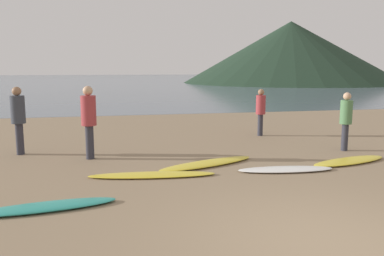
{
  "coord_description": "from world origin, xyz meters",
  "views": [
    {
      "loc": [
        -2.74,
        -4.3,
        2.28
      ],
      "look_at": [
        -0.48,
        6.35,
        0.6
      ],
      "focal_mm": 37.16,
      "sensor_mm": 36.0,
      "label": 1
    }
  ],
  "objects_px": {
    "surfboard_1": "(152,175)",
    "person_2": "(89,116)",
    "surfboard_4": "(349,161)",
    "person_0": "(346,117)",
    "surfboard_2": "(207,163)",
    "person_3": "(261,108)",
    "person_1": "(18,115)",
    "surfboard_3": "(286,169)",
    "surfboard_0": "(45,207)"
  },
  "relations": [
    {
      "from": "surfboard_1",
      "to": "person_2",
      "type": "bearing_deg",
      "value": 131.05
    },
    {
      "from": "surfboard_4",
      "to": "person_0",
      "type": "xyz_separation_m",
      "value": [
        0.68,
        1.28,
        0.9
      ]
    },
    {
      "from": "surfboard_2",
      "to": "person_3",
      "type": "distance_m",
      "value": 4.58
    },
    {
      "from": "person_1",
      "to": "person_0",
      "type": "bearing_deg",
      "value": -103.29
    },
    {
      "from": "surfboard_3",
      "to": "person_3",
      "type": "xyz_separation_m",
      "value": [
        1.16,
        4.44,
        0.88
      ]
    },
    {
      "from": "person_2",
      "to": "person_1",
      "type": "bearing_deg",
      "value": 99.21
    },
    {
      "from": "surfboard_2",
      "to": "person_1",
      "type": "height_order",
      "value": "person_1"
    },
    {
      "from": "surfboard_3",
      "to": "person_1",
      "type": "distance_m",
      "value": 6.87
    },
    {
      "from": "person_0",
      "to": "surfboard_3",
      "type": "bearing_deg",
      "value": -34.22
    },
    {
      "from": "surfboard_2",
      "to": "surfboard_1",
      "type": "bearing_deg",
      "value": -174.75
    },
    {
      "from": "surfboard_4",
      "to": "person_3",
      "type": "relative_size",
      "value": 1.43
    },
    {
      "from": "surfboard_3",
      "to": "person_0",
      "type": "height_order",
      "value": "person_0"
    },
    {
      "from": "surfboard_4",
      "to": "person_1",
      "type": "relative_size",
      "value": 1.26
    },
    {
      "from": "surfboard_0",
      "to": "surfboard_4",
      "type": "height_order",
      "value": "surfboard_0"
    },
    {
      "from": "person_3",
      "to": "person_0",
      "type": "bearing_deg",
      "value": 54.32
    },
    {
      "from": "surfboard_4",
      "to": "person_1",
      "type": "distance_m",
      "value": 8.41
    },
    {
      "from": "surfboard_3",
      "to": "surfboard_4",
      "type": "bearing_deg",
      "value": 18.8
    },
    {
      "from": "surfboard_3",
      "to": "person_0",
      "type": "relative_size",
      "value": 1.34
    },
    {
      "from": "surfboard_1",
      "to": "surfboard_4",
      "type": "bearing_deg",
      "value": 9.54
    },
    {
      "from": "surfboard_0",
      "to": "person_3",
      "type": "distance_m",
      "value": 8.44
    },
    {
      "from": "surfboard_1",
      "to": "person_1",
      "type": "relative_size",
      "value": 1.5
    },
    {
      "from": "surfboard_1",
      "to": "person_1",
      "type": "height_order",
      "value": "person_1"
    },
    {
      "from": "surfboard_3",
      "to": "person_0",
      "type": "xyz_separation_m",
      "value": [
        2.52,
        1.69,
        0.9
      ]
    },
    {
      "from": "surfboard_3",
      "to": "surfboard_1",
      "type": "bearing_deg",
      "value": -177.17
    },
    {
      "from": "surfboard_1",
      "to": "surfboard_3",
      "type": "distance_m",
      "value": 2.94
    },
    {
      "from": "surfboard_3",
      "to": "person_1",
      "type": "height_order",
      "value": "person_1"
    },
    {
      "from": "surfboard_2",
      "to": "surfboard_4",
      "type": "bearing_deg",
      "value": -29.25
    },
    {
      "from": "person_0",
      "to": "person_1",
      "type": "relative_size",
      "value": 0.9
    },
    {
      "from": "person_3",
      "to": "surfboard_0",
      "type": "bearing_deg",
      "value": -17.79
    },
    {
      "from": "person_3",
      "to": "surfboard_2",
      "type": "bearing_deg",
      "value": -9.48
    },
    {
      "from": "surfboard_1",
      "to": "person_1",
      "type": "bearing_deg",
      "value": 144.51
    },
    {
      "from": "person_1",
      "to": "person_3",
      "type": "distance_m",
      "value": 7.39
    },
    {
      "from": "surfboard_3",
      "to": "surfboard_4",
      "type": "distance_m",
      "value": 1.89
    },
    {
      "from": "surfboard_1",
      "to": "person_0",
      "type": "height_order",
      "value": "person_0"
    },
    {
      "from": "surfboard_0",
      "to": "surfboard_1",
      "type": "height_order",
      "value": "surfboard_0"
    },
    {
      "from": "surfboard_1",
      "to": "surfboard_2",
      "type": "distance_m",
      "value": 1.53
    },
    {
      "from": "person_3",
      "to": "person_2",
      "type": "bearing_deg",
      "value": -38.99
    },
    {
      "from": "surfboard_1",
      "to": "person_2",
      "type": "xyz_separation_m",
      "value": [
        -1.34,
        1.95,
        1.04
      ]
    },
    {
      "from": "surfboard_0",
      "to": "person_1",
      "type": "height_order",
      "value": "person_1"
    },
    {
      "from": "surfboard_4",
      "to": "surfboard_2",
      "type": "bearing_deg",
      "value": 157.09
    },
    {
      "from": "surfboard_3",
      "to": "person_3",
      "type": "height_order",
      "value": "person_3"
    },
    {
      "from": "surfboard_0",
      "to": "surfboard_4",
      "type": "xyz_separation_m",
      "value": [
        6.7,
        1.84,
        -0.01
      ]
    },
    {
      "from": "surfboard_0",
      "to": "person_3",
      "type": "relative_size",
      "value": 1.47
    },
    {
      "from": "person_2",
      "to": "surfboard_2",
      "type": "bearing_deg",
      "value": -79.37
    },
    {
      "from": "surfboard_0",
      "to": "person_0",
      "type": "bearing_deg",
      "value": 14.62
    },
    {
      "from": "surfboard_3",
      "to": "person_2",
      "type": "xyz_separation_m",
      "value": [
        -4.28,
        2.12,
        1.03
      ]
    },
    {
      "from": "person_1",
      "to": "surfboard_2",
      "type": "bearing_deg",
      "value": -120.0
    },
    {
      "from": "surfboard_0",
      "to": "surfboard_2",
      "type": "xyz_separation_m",
      "value": [
        3.28,
        2.29,
        -0.0
      ]
    },
    {
      "from": "surfboard_1",
      "to": "surfboard_2",
      "type": "relative_size",
      "value": 1.03
    },
    {
      "from": "surfboard_2",
      "to": "person_0",
      "type": "height_order",
      "value": "person_0"
    }
  ]
}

